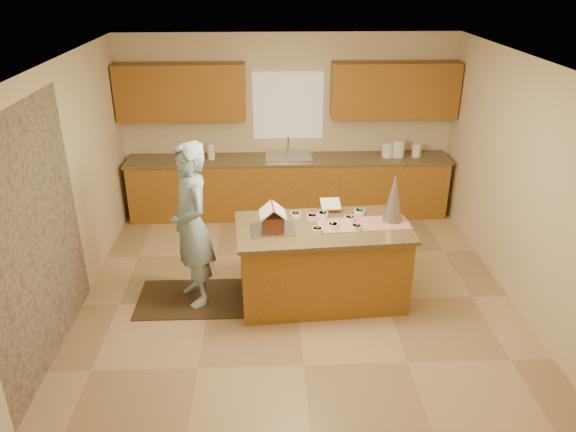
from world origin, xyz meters
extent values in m
plane|color=tan|center=(0.00, 0.00, 0.00)|extent=(5.50, 5.50, 0.00)
plane|color=silver|center=(0.00, 0.00, 2.70)|extent=(5.50, 5.50, 0.00)
plane|color=beige|center=(0.00, 2.75, 1.35)|extent=(5.50, 5.50, 0.00)
plane|color=beige|center=(0.00, -2.75, 1.35)|extent=(5.50, 5.50, 0.00)
plane|color=beige|center=(-2.50, 0.00, 1.35)|extent=(5.50, 5.50, 0.00)
plane|color=beige|center=(2.50, 0.00, 1.35)|extent=(5.50, 5.50, 0.00)
plane|color=gray|center=(-2.48, -0.80, 1.25)|extent=(0.00, 2.50, 2.50)
cube|color=white|center=(0.00, 2.72, 1.65)|extent=(1.05, 0.03, 1.00)
cube|color=#A36A21|center=(0.00, 2.45, 0.44)|extent=(4.80, 0.60, 0.88)
cube|color=brown|center=(0.00, 2.45, 0.90)|extent=(4.85, 0.63, 0.04)
cube|color=brown|center=(-1.55, 2.57, 1.90)|extent=(1.85, 0.35, 0.80)
cube|color=brown|center=(1.55, 2.57, 1.90)|extent=(1.85, 0.35, 0.80)
cube|color=silver|center=(0.00, 2.45, 0.89)|extent=(0.70, 0.45, 0.12)
cylinder|color=silver|center=(0.00, 2.63, 1.06)|extent=(0.03, 0.03, 0.28)
cube|color=#A36A21|center=(0.28, 0.05, 0.45)|extent=(1.90, 1.05, 0.90)
cube|color=brown|center=(0.28, 0.05, 0.92)|extent=(1.99, 1.14, 0.04)
cube|color=#9F110B|center=(0.74, 0.08, 0.94)|extent=(1.05, 0.44, 0.01)
cube|color=silver|center=(-0.27, -0.05, 0.95)|extent=(0.49, 0.38, 0.03)
cube|color=white|center=(0.41, 0.45, 1.03)|extent=(0.24, 0.19, 0.10)
cone|color=#B7B5C2|center=(1.07, 0.16, 1.22)|extent=(0.24, 0.24, 0.56)
cube|color=black|center=(-1.22, 0.08, 0.01)|extent=(1.29, 0.84, 0.01)
imported|color=#8DAFC8|center=(-1.17, 0.08, 0.96)|extent=(0.70, 0.82, 1.90)
cylinder|color=white|center=(1.48, 2.45, 1.03)|extent=(0.16, 0.16, 0.22)
cylinder|color=white|center=(1.65, 2.45, 1.05)|extent=(0.18, 0.18, 0.26)
cylinder|color=white|center=(1.93, 2.45, 1.02)|extent=(0.14, 0.14, 0.20)
cylinder|color=white|center=(-1.16, 2.45, 1.04)|extent=(0.11, 0.11, 0.24)
cube|color=brown|center=(-0.27, -0.05, 1.05)|extent=(0.24, 0.26, 0.16)
cube|color=white|center=(-0.34, -0.05, 1.19)|extent=(0.17, 0.30, 0.13)
cube|color=white|center=(-0.21, -0.04, 1.19)|extent=(0.17, 0.30, 0.13)
cylinder|color=red|center=(-0.27, -0.05, 1.24)|extent=(0.04, 0.29, 0.02)
cylinder|color=#8F2F89|center=(-0.01, 0.29, 0.97)|extent=(0.12, 0.12, 0.06)
cylinder|color=#35B1C8|center=(0.73, 0.34, 0.97)|extent=(0.12, 0.12, 0.06)
cylinder|color=silver|center=(0.60, 0.17, 0.97)|extent=(0.12, 0.12, 0.06)
cylinder|color=#E16A74|center=(0.20, -0.11, 0.97)|extent=(0.12, 0.12, 0.06)
cylinder|color=#E55B28|center=(0.64, -0.06, 0.97)|extent=(0.12, 0.12, 0.06)
cylinder|color=#DEF927|center=(0.39, -0.01, 0.97)|extent=(0.12, 0.12, 0.06)
cylinder|color=green|center=(0.30, 0.29, 0.97)|extent=(0.12, 0.12, 0.06)
cylinder|color=red|center=(0.17, 0.23, 0.97)|extent=(0.12, 0.12, 0.06)
camera|label=1|loc=(-0.32, -5.42, 3.60)|focal=34.36mm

